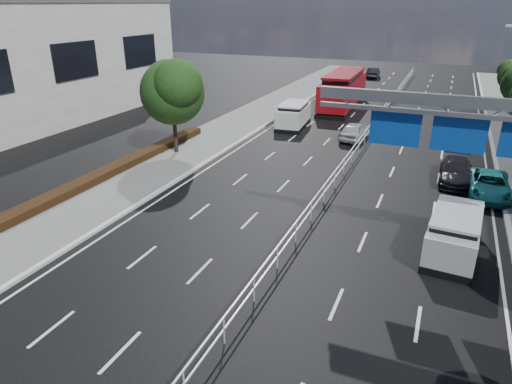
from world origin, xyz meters
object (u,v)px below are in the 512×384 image
at_px(red_bus, 343,89).
at_px(parked_car_dark, 456,172).
at_px(white_minivan, 293,115).
at_px(near_car_silver, 354,131).
at_px(overhead_gantry, 482,130).
at_px(silver_minivan, 454,233).
at_px(parked_car_teal, 489,185).
at_px(near_car_dark, 373,73).

bearing_deg(red_bus, parked_car_dark, -60.42).
height_order(white_minivan, near_car_silver, white_minivan).
height_order(overhead_gantry, silver_minivan, overhead_gantry).
xyz_separation_m(near_car_silver, parked_car_dark, (7.50, -6.88, -0.04)).
bearing_deg(near_car_silver, silver_minivan, 119.71).
distance_m(overhead_gantry, white_minivan, 23.12).
distance_m(near_car_silver, parked_car_teal, 12.54).
distance_m(overhead_gantry, parked_car_dark, 10.83).
xyz_separation_m(white_minivan, near_car_dark, (1.66, 31.11, -0.32)).
height_order(white_minivan, near_car_dark, white_minivan).
xyz_separation_m(near_car_silver, silver_minivan, (7.50, -16.09, 0.26)).
bearing_deg(parked_car_teal, white_minivan, 144.41).
height_order(white_minivan, silver_minivan, white_minivan).
bearing_deg(near_car_silver, overhead_gantry, 119.83).
bearing_deg(overhead_gantry, parked_car_dark, 91.43).
distance_m(near_car_silver, parked_car_dark, 10.18).
relative_size(parked_car_teal, parked_car_dark, 1.03).
relative_size(white_minivan, near_car_silver, 1.24).
xyz_separation_m(near_car_dark, parked_car_teal, (13.25, -41.34, -0.07)).
xyz_separation_m(near_car_dark, parked_car_dark, (11.50, -39.75, -0.06)).
xyz_separation_m(overhead_gantry, parked_car_dark, (-0.24, 9.63, -4.95)).
bearing_deg(parked_car_dark, red_bus, 121.03).
distance_m(near_car_silver, silver_minivan, 17.76).
bearing_deg(overhead_gantry, white_minivan, 126.25).
bearing_deg(white_minivan, parked_car_teal, -39.43).
distance_m(white_minivan, red_bus, 9.89).
height_order(near_car_silver, silver_minivan, silver_minivan).
distance_m(white_minivan, parked_car_teal, 18.08).
bearing_deg(white_minivan, red_bus, 72.78).
distance_m(white_minivan, near_car_silver, 5.94).
height_order(white_minivan, parked_car_teal, white_minivan).
distance_m(parked_car_teal, parked_car_dark, 2.36).
xyz_separation_m(silver_minivan, parked_car_teal, (1.75, 7.62, -0.31)).
xyz_separation_m(overhead_gantry, silver_minivan, (-0.24, 0.42, -4.66)).
relative_size(red_bus, near_car_silver, 2.96).
xyz_separation_m(white_minivan, parked_car_dark, (13.16, -8.64, -0.38)).
bearing_deg(red_bus, parked_car_teal, -58.79).
xyz_separation_m(overhead_gantry, near_car_silver, (-7.74, 16.51, -4.91)).
xyz_separation_m(red_bus, parked_car_teal, (12.82, -19.86, -1.21)).
height_order(near_car_silver, parked_car_teal, near_car_silver).
bearing_deg(red_bus, near_car_silver, -74.24).
bearing_deg(red_bus, overhead_gantry, -69.57).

